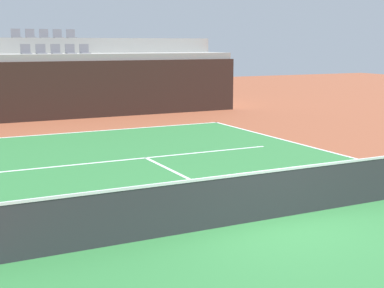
# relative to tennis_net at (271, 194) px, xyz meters

# --- Properties ---
(ground_plane) EXTENTS (80.00, 80.00, 0.00)m
(ground_plane) POSITION_rel_tennis_net_xyz_m (0.00, 0.00, -0.51)
(ground_plane) COLOR brown
(court_surface) EXTENTS (11.00, 24.00, 0.01)m
(court_surface) POSITION_rel_tennis_net_xyz_m (0.00, 0.00, -0.50)
(court_surface) COLOR #2D7238
(court_surface) RESTS_ON ground_plane
(baseline_far) EXTENTS (11.00, 0.10, 0.00)m
(baseline_far) POSITION_rel_tennis_net_xyz_m (0.00, 11.95, -0.50)
(baseline_far) COLOR white
(baseline_far) RESTS_ON court_surface
(service_line_far) EXTENTS (8.26, 0.10, 0.00)m
(service_line_far) POSITION_rel_tennis_net_xyz_m (0.00, 6.40, -0.50)
(service_line_far) COLOR white
(service_line_far) RESTS_ON court_surface
(centre_service_line) EXTENTS (0.10, 6.40, 0.00)m
(centre_service_line) POSITION_rel_tennis_net_xyz_m (0.00, 3.20, -0.50)
(centre_service_line) COLOR white
(centre_service_line) RESTS_ON court_surface
(back_wall) EXTENTS (17.07, 0.30, 2.56)m
(back_wall) POSITION_rel_tennis_net_xyz_m (0.00, 15.91, 0.77)
(back_wall) COLOR black
(back_wall) RESTS_ON ground_plane
(stands_tier_lower) EXTENTS (17.07, 2.40, 2.86)m
(stands_tier_lower) POSITION_rel_tennis_net_xyz_m (0.00, 17.26, 0.92)
(stands_tier_lower) COLOR #9E9E99
(stands_tier_lower) RESTS_ON ground_plane
(stands_tier_upper) EXTENTS (17.07, 2.40, 3.59)m
(stands_tier_upper) POSITION_rel_tennis_net_xyz_m (0.00, 19.66, 1.29)
(stands_tier_upper) COLOR #9E9E99
(stands_tier_upper) RESTS_ON ground_plane
(seating_row_lower) EXTENTS (3.13, 0.44, 0.44)m
(seating_row_lower) POSITION_rel_tennis_net_xyz_m (-0.00, 17.35, 2.48)
(seating_row_lower) COLOR slate
(seating_row_lower) RESTS_ON stands_tier_lower
(seating_row_upper) EXTENTS (3.13, 0.44, 0.44)m
(seating_row_upper) POSITION_rel_tennis_net_xyz_m (-0.00, 19.75, 3.21)
(seating_row_upper) COLOR slate
(seating_row_upper) RESTS_ON stands_tier_upper
(tennis_net) EXTENTS (11.08, 0.08, 1.07)m
(tennis_net) POSITION_rel_tennis_net_xyz_m (0.00, 0.00, 0.00)
(tennis_net) COLOR black
(tennis_net) RESTS_ON court_surface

